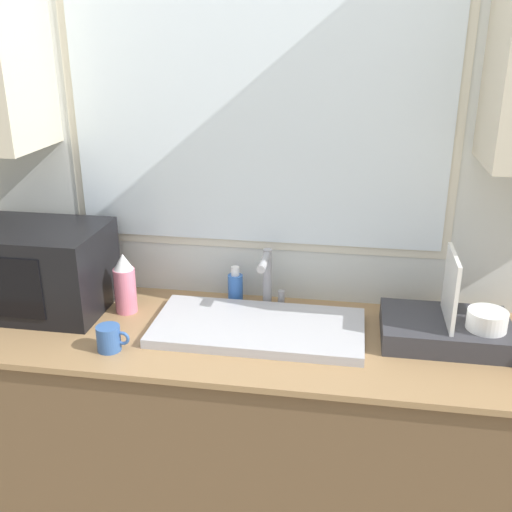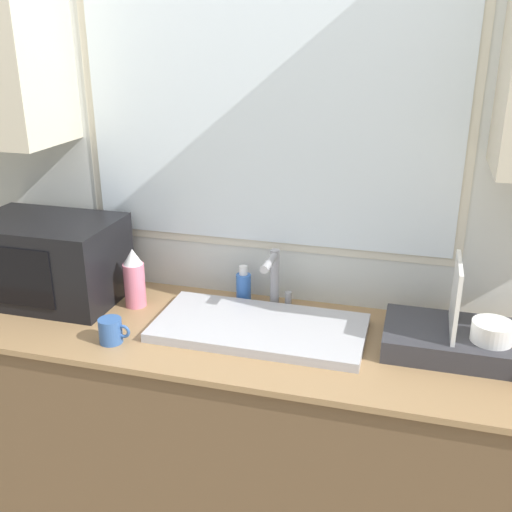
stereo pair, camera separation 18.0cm
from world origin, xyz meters
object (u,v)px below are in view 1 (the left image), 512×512
soap_bottle (235,287)px  mug_near_sink (109,338)px  microwave (32,268)px  faucet (268,275)px  spray_bottle (125,284)px  dish_rack (450,326)px

soap_bottle → mug_near_sink: 0.51m
microwave → mug_near_sink: 0.46m
faucet → mug_near_sink: size_ratio=2.06×
faucet → spray_bottle: (-0.48, -0.10, -0.02)m
dish_rack → spray_bottle: dish_rack is taller
microwave → spray_bottle: bearing=3.3°
mug_near_sink → faucet: bearing=40.2°
microwave → soap_bottle: 0.71m
microwave → dish_rack: size_ratio=1.28×
faucet → soap_bottle: 0.14m
dish_rack → microwave: bearing=179.4°
soap_bottle → spray_bottle: bearing=-159.6°
dish_rack → soap_bottle: (-0.72, 0.17, 0.01)m
soap_bottle → mug_near_sink: bearing=-128.2°
microwave → spray_bottle: 0.33m
microwave → soap_bottle: microwave is taller
faucet → soap_bottle: bearing=165.7°
faucet → mug_near_sink: 0.57m
spray_bottle → mug_near_sink: (0.05, -0.26, -0.06)m
faucet → mug_near_sink: faucet is taller
soap_bottle → dish_rack: bearing=-13.2°
faucet → dish_rack: size_ratio=0.54×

